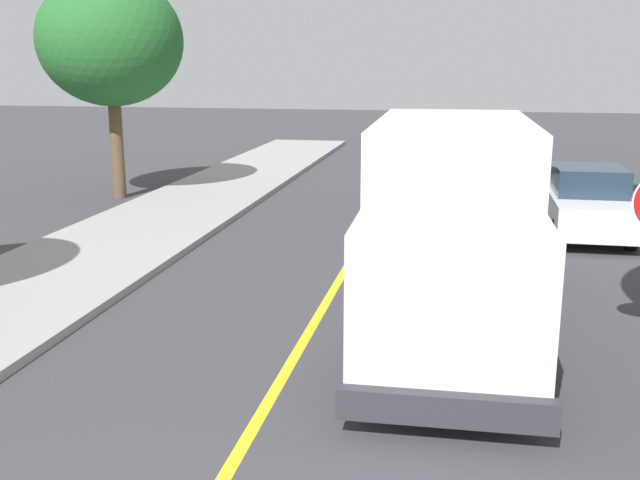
{
  "coord_description": "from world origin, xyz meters",
  "views": [
    {
      "loc": [
        2.24,
        -3.18,
        4.13
      ],
      "look_at": [
        0.11,
        7.89,
        1.4
      ],
      "focal_mm": 41.96,
      "sensor_mm": 36.0,
      "label": 1
    }
  ],
  "objects_px": {
    "parked_car_near": "(469,207)",
    "street_tree_down_block": "(110,41)",
    "parked_car_far": "(469,145)",
    "parked_car_furthest": "(472,131)",
    "box_truck": "(451,217)",
    "parked_car_mid": "(453,168)",
    "parked_van_across": "(587,202)"
  },
  "relations": [
    {
      "from": "parked_van_across",
      "to": "street_tree_down_block",
      "type": "bearing_deg",
      "value": 169.35
    },
    {
      "from": "parked_car_mid",
      "to": "street_tree_down_block",
      "type": "distance_m",
      "value": 11.05
    },
    {
      "from": "parked_car_near",
      "to": "parked_car_furthest",
      "type": "distance_m",
      "value": 19.43
    },
    {
      "from": "parked_car_far",
      "to": "parked_car_near",
      "type": "bearing_deg",
      "value": -90.08
    },
    {
      "from": "box_truck",
      "to": "street_tree_down_block",
      "type": "bearing_deg",
      "value": 136.66
    },
    {
      "from": "street_tree_down_block",
      "to": "parked_car_far",
      "type": "bearing_deg",
      "value": 42.66
    },
    {
      "from": "parked_van_across",
      "to": "street_tree_down_block",
      "type": "distance_m",
      "value": 14.02
    },
    {
      "from": "box_truck",
      "to": "parked_car_far",
      "type": "xyz_separation_m",
      "value": [
        0.35,
        19.22,
        -0.97
      ]
    },
    {
      "from": "box_truck",
      "to": "parked_car_near",
      "type": "bearing_deg",
      "value": 86.81
    },
    {
      "from": "parked_car_near",
      "to": "parked_car_furthest",
      "type": "xyz_separation_m",
      "value": [
        0.17,
        19.43,
        0.0
      ]
    },
    {
      "from": "parked_van_across",
      "to": "street_tree_down_block",
      "type": "relative_size",
      "value": 0.67
    },
    {
      "from": "box_truck",
      "to": "parked_car_furthest",
      "type": "relative_size",
      "value": 1.63
    },
    {
      "from": "street_tree_down_block",
      "to": "parked_van_across",
      "type": "bearing_deg",
      "value": -10.65
    },
    {
      "from": "parked_car_near",
      "to": "parked_car_mid",
      "type": "relative_size",
      "value": 1.01
    },
    {
      "from": "parked_car_near",
      "to": "street_tree_down_block",
      "type": "xyz_separation_m",
      "value": [
        -10.47,
        3.62,
        3.86
      ]
    },
    {
      "from": "parked_car_near",
      "to": "parked_van_across",
      "type": "relative_size",
      "value": 1.01
    },
    {
      "from": "parked_car_near",
      "to": "street_tree_down_block",
      "type": "relative_size",
      "value": 0.68
    },
    {
      "from": "box_truck",
      "to": "parked_car_mid",
      "type": "xyz_separation_m",
      "value": [
        -0.17,
        12.37,
        -0.97
      ]
    },
    {
      "from": "parked_car_far",
      "to": "street_tree_down_block",
      "type": "xyz_separation_m",
      "value": [
        -10.48,
        -9.66,
        3.86
      ]
    },
    {
      "from": "parked_van_across",
      "to": "parked_car_near",
      "type": "bearing_deg",
      "value": -157.88
    },
    {
      "from": "parked_car_far",
      "to": "parked_car_furthest",
      "type": "height_order",
      "value": "same"
    },
    {
      "from": "parked_car_mid",
      "to": "parked_car_far",
      "type": "bearing_deg",
      "value": 85.68
    },
    {
      "from": "parked_car_near",
      "to": "parked_car_far",
      "type": "height_order",
      "value": "same"
    },
    {
      "from": "street_tree_down_block",
      "to": "parked_car_mid",
      "type": "bearing_deg",
      "value": 15.75
    },
    {
      "from": "parked_car_near",
      "to": "parked_van_across",
      "type": "xyz_separation_m",
      "value": [
        2.78,
        1.13,
        0.0
      ]
    },
    {
      "from": "street_tree_down_block",
      "to": "parked_car_near",
      "type": "bearing_deg",
      "value": -19.08
    },
    {
      "from": "parked_car_mid",
      "to": "parked_van_across",
      "type": "xyz_separation_m",
      "value": [
        3.28,
        -5.3,
        0.0
      ]
    },
    {
      "from": "parked_car_far",
      "to": "parked_van_across",
      "type": "xyz_separation_m",
      "value": [
        2.76,
        -12.15,
        0.0
      ]
    },
    {
      "from": "parked_car_furthest",
      "to": "parked_van_across",
      "type": "xyz_separation_m",
      "value": [
        2.61,
        -18.3,
        0.0
      ]
    },
    {
      "from": "parked_car_furthest",
      "to": "parked_car_near",
      "type": "bearing_deg",
      "value": -90.51
    },
    {
      "from": "parked_car_furthest",
      "to": "parked_van_across",
      "type": "distance_m",
      "value": 18.48
    },
    {
      "from": "parked_car_mid",
      "to": "box_truck",
      "type": "bearing_deg",
      "value": -89.23
    }
  ]
}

